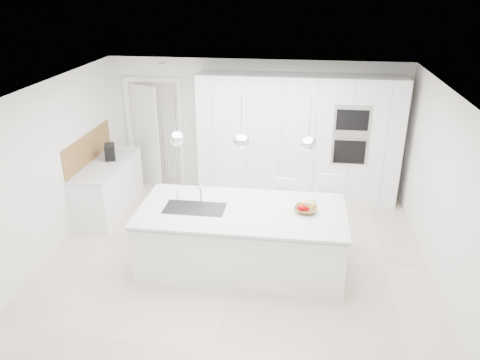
# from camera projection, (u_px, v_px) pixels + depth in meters

# --- Properties ---
(floor) EXTENTS (5.50, 5.50, 0.00)m
(floor) POSITION_uv_depth(u_px,v_px,m) (237.00, 255.00, 7.00)
(floor) COLOR beige
(floor) RESTS_ON ground
(wall_back) EXTENTS (5.50, 0.00, 5.50)m
(wall_back) POSITION_uv_depth(u_px,v_px,m) (256.00, 127.00, 8.78)
(wall_back) COLOR white
(wall_back) RESTS_ON ground
(wall_left) EXTENTS (0.00, 5.00, 5.00)m
(wall_left) POSITION_uv_depth(u_px,v_px,m) (51.00, 169.00, 6.84)
(wall_left) COLOR white
(wall_left) RESTS_ON ground
(ceiling) EXTENTS (5.50, 5.50, 0.00)m
(ceiling) POSITION_uv_depth(u_px,v_px,m) (237.00, 89.00, 6.01)
(ceiling) COLOR white
(ceiling) RESTS_ON wall_back
(tall_cabinets) EXTENTS (3.60, 0.60, 2.30)m
(tall_cabinets) POSITION_uv_depth(u_px,v_px,m) (298.00, 139.00, 8.45)
(tall_cabinets) COLOR white
(tall_cabinets) RESTS_ON floor
(oven_stack) EXTENTS (0.62, 0.04, 1.05)m
(oven_stack) POSITION_uv_depth(u_px,v_px,m) (351.00, 135.00, 7.98)
(oven_stack) COLOR #A5A5A8
(oven_stack) RESTS_ON tall_cabinets
(doorway_frame) EXTENTS (1.11, 0.08, 2.13)m
(doorway_frame) POSITION_uv_depth(u_px,v_px,m) (156.00, 135.00, 9.08)
(doorway_frame) COLOR white
(doorway_frame) RESTS_ON floor
(hallway_door) EXTENTS (0.76, 0.38, 2.00)m
(hallway_door) POSITION_uv_depth(u_px,v_px,m) (142.00, 136.00, 9.08)
(hallway_door) COLOR white
(hallway_door) RESTS_ON floor
(radiator) EXTENTS (0.32, 0.04, 1.40)m
(radiator) POSITION_uv_depth(u_px,v_px,m) (172.00, 144.00, 9.10)
(radiator) COLOR white
(radiator) RESTS_ON floor
(left_base_cabinets) EXTENTS (0.60, 1.80, 0.86)m
(left_base_cabinets) POSITION_uv_depth(u_px,v_px,m) (109.00, 188.00, 8.22)
(left_base_cabinets) COLOR white
(left_base_cabinets) RESTS_ON floor
(left_worktop) EXTENTS (0.62, 1.82, 0.04)m
(left_worktop) POSITION_uv_depth(u_px,v_px,m) (106.00, 164.00, 8.05)
(left_worktop) COLOR silver
(left_worktop) RESTS_ON left_base_cabinets
(oak_backsplash) EXTENTS (0.02, 1.80, 0.50)m
(oak_backsplash) POSITION_uv_depth(u_px,v_px,m) (88.00, 148.00, 7.97)
(oak_backsplash) COLOR olive
(oak_backsplash) RESTS_ON wall_left
(island_base) EXTENTS (2.80, 1.20, 0.86)m
(island_base) POSITION_uv_depth(u_px,v_px,m) (241.00, 241.00, 6.55)
(island_base) COLOR white
(island_base) RESTS_ON floor
(island_worktop) EXTENTS (2.84, 1.40, 0.04)m
(island_worktop) POSITION_uv_depth(u_px,v_px,m) (242.00, 211.00, 6.41)
(island_worktop) COLOR silver
(island_worktop) RESTS_ON island_base
(island_sink) EXTENTS (0.84, 0.44, 0.18)m
(island_sink) POSITION_uv_depth(u_px,v_px,m) (195.00, 213.00, 6.47)
(island_sink) COLOR #3F3F42
(island_sink) RESTS_ON island_worktop
(island_tap) EXTENTS (0.02, 0.02, 0.30)m
(island_tap) POSITION_uv_depth(u_px,v_px,m) (201.00, 193.00, 6.56)
(island_tap) COLOR white
(island_tap) RESTS_ON island_worktop
(pendant_left) EXTENTS (0.20, 0.20, 0.20)m
(pendant_left) POSITION_uv_depth(u_px,v_px,m) (177.00, 139.00, 6.07)
(pendant_left) COLOR white
(pendant_left) RESTS_ON ceiling
(pendant_mid) EXTENTS (0.20, 0.20, 0.20)m
(pendant_mid) POSITION_uv_depth(u_px,v_px,m) (241.00, 141.00, 5.96)
(pendant_mid) COLOR white
(pendant_mid) RESTS_ON ceiling
(pendant_right) EXTENTS (0.20, 0.20, 0.20)m
(pendant_right) POSITION_uv_depth(u_px,v_px,m) (309.00, 144.00, 5.86)
(pendant_right) COLOR white
(pendant_right) RESTS_ON ceiling
(fruit_bowl) EXTENTS (0.37, 0.37, 0.07)m
(fruit_bowl) POSITION_uv_depth(u_px,v_px,m) (306.00, 210.00, 6.32)
(fruit_bowl) COLOR olive
(fruit_bowl) RESTS_ON island_worktop
(espresso_machine) EXTENTS (0.24, 0.30, 0.28)m
(espresso_machine) POSITION_uv_depth(u_px,v_px,m) (110.00, 152.00, 8.13)
(espresso_machine) COLOR black
(espresso_machine) RESTS_ON left_worktop
(bar_stool_left) EXTENTS (0.37, 0.49, 1.02)m
(bar_stool_left) POSITION_uv_depth(u_px,v_px,m) (285.00, 213.00, 7.16)
(bar_stool_left) COLOR white
(bar_stool_left) RESTS_ON floor
(bar_stool_right) EXTENTS (0.39, 0.53, 1.12)m
(bar_stool_right) POSITION_uv_depth(u_px,v_px,m) (327.00, 212.00, 7.06)
(bar_stool_right) COLOR white
(bar_stool_right) RESTS_ON floor
(apple_a) EXTENTS (0.09, 0.09, 0.09)m
(apple_a) POSITION_uv_depth(u_px,v_px,m) (303.00, 208.00, 6.28)
(apple_a) COLOR #A30005
(apple_a) RESTS_ON fruit_bowl
(apple_b) EXTENTS (0.07, 0.07, 0.07)m
(apple_b) POSITION_uv_depth(u_px,v_px,m) (303.00, 207.00, 6.33)
(apple_b) COLOR #A30005
(apple_b) RESTS_ON fruit_bowl
(apple_c) EXTENTS (0.07, 0.07, 0.07)m
(apple_c) POSITION_uv_depth(u_px,v_px,m) (307.00, 209.00, 6.29)
(apple_c) COLOR #A30005
(apple_c) RESTS_ON fruit_bowl
(apple_extra_3) EXTENTS (0.08, 0.08, 0.08)m
(apple_extra_3) POSITION_uv_depth(u_px,v_px,m) (301.00, 208.00, 6.30)
(apple_extra_3) COLOR #A30005
(apple_extra_3) RESTS_ON fruit_bowl
(banana_bunch) EXTENTS (0.24, 0.17, 0.22)m
(banana_bunch) POSITION_uv_depth(u_px,v_px,m) (309.00, 204.00, 6.31)
(banana_bunch) COLOR yellow
(banana_bunch) RESTS_ON fruit_bowl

